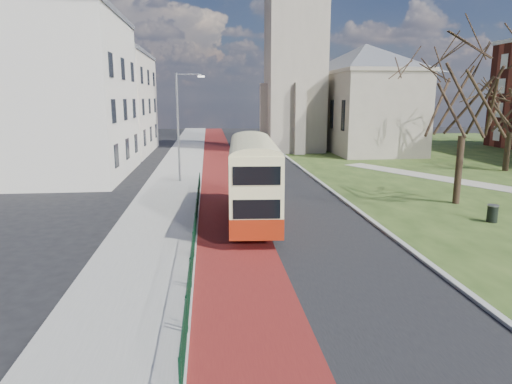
{
  "coord_description": "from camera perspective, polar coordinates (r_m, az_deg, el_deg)",
  "views": [
    {
      "loc": [
        -2.25,
        -16.61,
        6.34
      ],
      "look_at": [
        -0.09,
        4.25,
        2.0
      ],
      "focal_mm": 32.0,
      "sensor_mm": 36.0,
      "label": 1
    }
  ],
  "objects": [
    {
      "name": "litter_bin",
      "position": [
        26.49,
        27.45,
        -2.39
      ],
      "size": [
        0.75,
        0.75,
        0.91
      ],
      "rotation": [
        0.0,
        0.0,
        -0.43
      ],
      "color": "black",
      "rests_on": "grass_green"
    },
    {
      "name": "gothic_church",
      "position": [
        56.99,
        9.69,
        18.39
      ],
      "size": [
        16.38,
        18.0,
        40.0
      ],
      "color": "gray",
      "rests_on": "ground"
    },
    {
      "name": "kerb_west",
      "position": [
        37.15,
        -6.99,
        1.88
      ],
      "size": [
        0.25,
        120.0,
        0.13
      ],
      "primitive_type": "cube",
      "color": "#999993",
      "rests_on": "ground"
    },
    {
      "name": "bus_lane",
      "position": [
        37.17,
        -4.21,
        1.85
      ],
      "size": [
        3.4,
        120.0,
        0.01
      ],
      "primitive_type": "cube",
      "color": "#591414",
      "rests_on": "ground"
    },
    {
      "name": "streetlamp",
      "position": [
        34.72,
        -9.48,
        8.66
      ],
      "size": [
        2.13,
        0.18,
        8.0
      ],
      "color": "gray",
      "rests_on": "pavement_west"
    },
    {
      "name": "pavement_west",
      "position": [
        37.25,
        -10.07,
        1.81
      ],
      "size": [
        4.0,
        120.0,
        0.12
      ],
      "primitive_type": "cube",
      "color": "gray",
      "rests_on": "ground"
    },
    {
      "name": "bus",
      "position": [
        23.6,
        -0.4,
        2.02
      ],
      "size": [
        2.95,
        10.09,
        4.16
      ],
      "rotation": [
        0.0,
        0.0,
        -0.06
      ],
      "color": "maroon",
      "rests_on": "ground"
    },
    {
      "name": "winter_tree_near",
      "position": [
        29.7,
        24.86,
        12.6
      ],
      "size": [
        8.29,
        8.29,
        10.55
      ],
      "rotation": [
        0.0,
        0.0,
        0.17
      ],
      "color": "#322419",
      "rests_on": "grass_green"
    },
    {
      "name": "ground",
      "position": [
        17.92,
        1.71,
        -9.03
      ],
      "size": [
        160.0,
        160.0,
        0.0
      ],
      "primitive_type": "plane",
      "color": "black",
      "rests_on": "ground"
    },
    {
      "name": "kerb_east",
      "position": [
        40.0,
        6.21,
        2.6
      ],
      "size": [
        0.25,
        80.0,
        0.13
      ],
      "primitive_type": "cube",
      "color": "#999993",
      "rests_on": "ground"
    },
    {
      "name": "road_carriageway",
      "position": [
        37.34,
        -0.07,
        1.93
      ],
      "size": [
        9.0,
        120.0,
        0.01
      ],
      "primitive_type": "cube",
      "color": "black",
      "rests_on": "ground"
    },
    {
      "name": "pedestrian_railing",
      "position": [
        21.42,
        -7.58,
        -4.08
      ],
      "size": [
        0.07,
        24.0,
        1.12
      ],
      "color": "#0C361F",
      "rests_on": "ground"
    },
    {
      "name": "street_block_near",
      "position": [
        40.36,
        -23.3,
        11.01
      ],
      "size": [
        10.3,
        14.3,
        13.0
      ],
      "color": "silver",
      "rests_on": "ground"
    },
    {
      "name": "street_block_far",
      "position": [
        55.86,
        -18.38,
        10.52
      ],
      "size": [
        10.3,
        16.3,
        11.5
      ],
      "color": "beige",
      "rests_on": "ground"
    }
  ]
}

